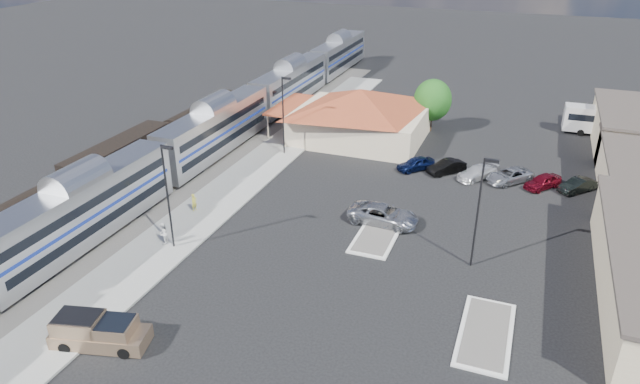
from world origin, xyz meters
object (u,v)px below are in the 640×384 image
(suv, at_px, (383,215))
(coach_bus, at_px, (611,120))
(station_depot, at_px, (360,114))
(pickup_truck, at_px, (100,332))

(suv, relative_size, coach_bus, 0.57)
(station_depot, bearing_deg, pickup_truck, -95.41)
(pickup_truck, bearing_deg, station_depot, -19.44)
(pickup_truck, bearing_deg, suv, -43.62)
(station_depot, height_order, pickup_truck, station_depot)
(station_depot, height_order, suv, station_depot)
(pickup_truck, distance_m, suv, 25.02)
(pickup_truck, xyz_separation_m, coach_bus, (32.50, 53.62, 1.03))
(station_depot, bearing_deg, coach_bus, 22.79)
(coach_bus, bearing_deg, suv, 146.08)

